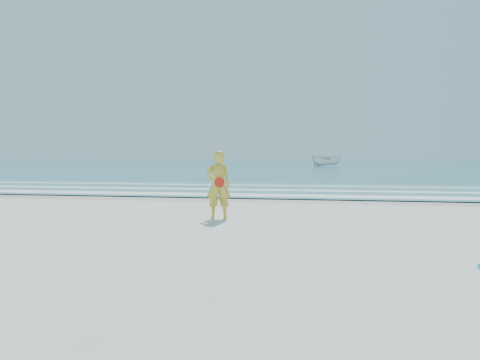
# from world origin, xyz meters

# --- Properties ---
(ground) EXTENTS (400.00, 400.00, 0.00)m
(ground) POSITION_xyz_m (0.00, 0.00, 0.00)
(ground) COLOR silver
(ground) RESTS_ON ground
(wet_sand) EXTENTS (400.00, 2.40, 0.00)m
(wet_sand) POSITION_xyz_m (0.00, 9.00, 0.00)
(wet_sand) COLOR #B2A893
(wet_sand) RESTS_ON ground
(ocean) EXTENTS (400.00, 190.00, 0.04)m
(ocean) POSITION_xyz_m (0.00, 105.00, 0.02)
(ocean) COLOR #19727F
(ocean) RESTS_ON ground
(shallow) EXTENTS (400.00, 10.00, 0.01)m
(shallow) POSITION_xyz_m (0.00, 14.00, 0.04)
(shallow) COLOR #59B7AD
(shallow) RESTS_ON ocean
(foam_near) EXTENTS (400.00, 1.40, 0.01)m
(foam_near) POSITION_xyz_m (0.00, 10.30, 0.05)
(foam_near) COLOR white
(foam_near) RESTS_ON shallow
(foam_mid) EXTENTS (400.00, 0.90, 0.01)m
(foam_mid) POSITION_xyz_m (0.00, 13.20, 0.05)
(foam_mid) COLOR white
(foam_mid) RESTS_ON shallow
(foam_far) EXTENTS (400.00, 0.60, 0.01)m
(foam_far) POSITION_xyz_m (0.00, 16.50, 0.05)
(foam_far) COLOR white
(foam_far) RESTS_ON shallow
(boat) EXTENTS (4.98, 2.77, 1.82)m
(boat) POSITION_xyz_m (2.39, 67.15, 0.95)
(boat) COLOR silver
(boat) RESTS_ON ocean
(woman) EXTENTS (0.76, 0.62, 1.79)m
(woman) POSITION_xyz_m (-0.19, 3.47, 0.90)
(woman) COLOR gold
(woman) RESTS_ON ground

